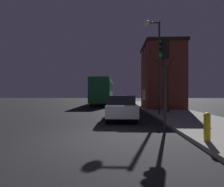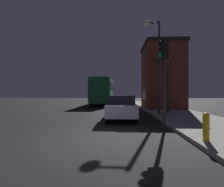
{
  "view_description": "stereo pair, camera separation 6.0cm",
  "coord_description": "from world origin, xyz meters",
  "px_view_note": "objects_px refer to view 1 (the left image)",
  "views": [
    {
      "loc": [
        1.08,
        -6.1,
        1.65
      ],
      "look_at": [
        0.5,
        9.14,
        1.67
      ],
      "focal_mm": 28.0,
      "sensor_mm": 36.0,
      "label": 1
    },
    {
      "loc": [
        1.14,
        -6.1,
        1.65
      ],
      "look_at": [
        0.5,
        9.14,
        1.67
      ],
      "focal_mm": 28.0,
      "sensor_mm": 36.0,
      "label": 2
    }
  ],
  "objects_px": {
    "bare_tree": "(166,82)",
    "car_near_lane": "(121,107)",
    "fire_hydrant": "(207,126)",
    "car_mid_lane": "(119,101)",
    "traffic_light": "(164,65)",
    "bus": "(103,90)",
    "streetlamp": "(154,50)"
  },
  "relations": [
    {
      "from": "traffic_light",
      "to": "bus",
      "type": "distance_m",
      "value": 18.68
    },
    {
      "from": "car_mid_lane",
      "to": "fire_hydrant",
      "type": "bearing_deg",
      "value": -79.81
    },
    {
      "from": "streetlamp",
      "to": "bus",
      "type": "height_order",
      "value": "streetlamp"
    },
    {
      "from": "car_near_lane",
      "to": "car_mid_lane",
      "type": "relative_size",
      "value": 1.02
    },
    {
      "from": "streetlamp",
      "to": "car_mid_lane",
      "type": "xyz_separation_m",
      "value": [
        -2.52,
        8.2,
        -4.05
      ]
    },
    {
      "from": "streetlamp",
      "to": "car_near_lane",
      "type": "relative_size",
      "value": 1.56
    },
    {
      "from": "car_near_lane",
      "to": "streetlamp",
      "type": "bearing_deg",
      "value": 35.18
    },
    {
      "from": "bus",
      "to": "fire_hydrant",
      "type": "bearing_deg",
      "value": -75.86
    },
    {
      "from": "bare_tree",
      "to": "traffic_light",
      "type": "bearing_deg",
      "value": -105.89
    },
    {
      "from": "bus",
      "to": "fire_hydrant",
      "type": "height_order",
      "value": "bus"
    },
    {
      "from": "streetlamp",
      "to": "car_near_lane",
      "type": "xyz_separation_m",
      "value": [
        -2.42,
        -1.71,
        -4.01
      ]
    },
    {
      "from": "traffic_light",
      "to": "fire_hydrant",
      "type": "relative_size",
      "value": 4.56
    },
    {
      "from": "streetlamp",
      "to": "bare_tree",
      "type": "xyz_separation_m",
      "value": [
        1.29,
        1.63,
        -2.24
      ]
    },
    {
      "from": "traffic_light",
      "to": "car_mid_lane",
      "type": "height_order",
      "value": "traffic_light"
    },
    {
      "from": "bus",
      "to": "fire_hydrant",
      "type": "distance_m",
      "value": 21.2
    },
    {
      "from": "streetlamp",
      "to": "bare_tree",
      "type": "height_order",
      "value": "streetlamp"
    },
    {
      "from": "car_mid_lane",
      "to": "fire_hydrant",
      "type": "relative_size",
      "value": 4.75
    },
    {
      "from": "bare_tree",
      "to": "car_near_lane",
      "type": "height_order",
      "value": "bare_tree"
    },
    {
      "from": "streetlamp",
      "to": "fire_hydrant",
      "type": "height_order",
      "value": "streetlamp"
    },
    {
      "from": "bare_tree",
      "to": "bus",
      "type": "distance_m",
      "value": 13.35
    },
    {
      "from": "bus",
      "to": "bare_tree",
      "type": "bearing_deg",
      "value": -62.13
    },
    {
      "from": "bare_tree",
      "to": "fire_hydrant",
      "type": "bearing_deg",
      "value": -97.02
    },
    {
      "from": "bare_tree",
      "to": "fire_hydrant",
      "type": "distance_m",
      "value": 8.98
    },
    {
      "from": "streetlamp",
      "to": "bus",
      "type": "relative_size",
      "value": 0.59
    },
    {
      "from": "traffic_light",
      "to": "bus",
      "type": "xyz_separation_m",
      "value": [
        -4.43,
        18.13,
        -0.73
      ]
    },
    {
      "from": "bare_tree",
      "to": "fire_hydrant",
      "type": "relative_size",
      "value": 5.36
    },
    {
      "from": "traffic_light",
      "to": "bare_tree",
      "type": "bearing_deg",
      "value": 74.11
    },
    {
      "from": "fire_hydrant",
      "to": "bare_tree",
      "type": "bearing_deg",
      "value": 82.98
    },
    {
      "from": "car_near_lane",
      "to": "fire_hydrant",
      "type": "relative_size",
      "value": 4.83
    },
    {
      "from": "streetlamp",
      "to": "car_near_lane",
      "type": "height_order",
      "value": "streetlamp"
    },
    {
      "from": "traffic_light",
      "to": "fire_hydrant",
      "type": "distance_m",
      "value": 3.41
    },
    {
      "from": "car_near_lane",
      "to": "fire_hydrant",
      "type": "distance_m",
      "value": 5.98
    }
  ]
}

